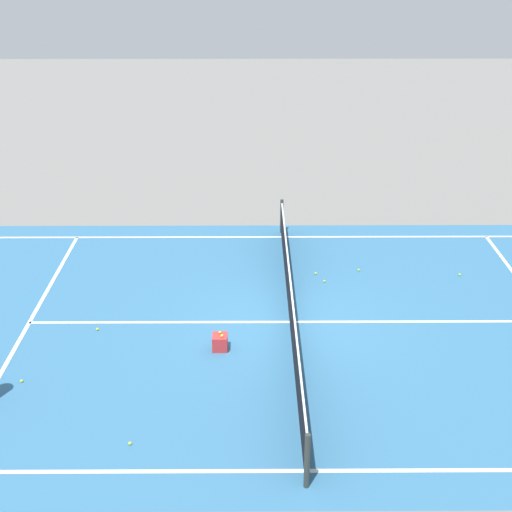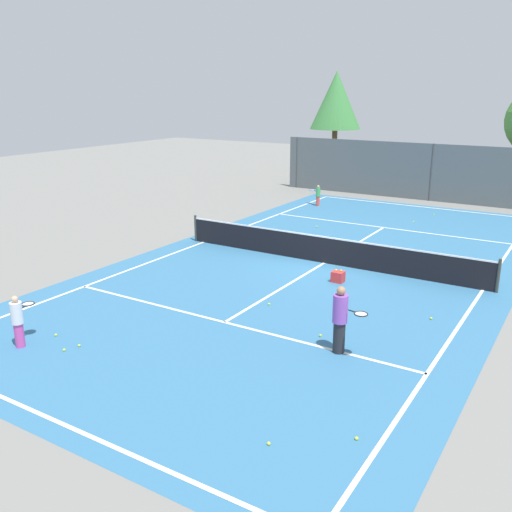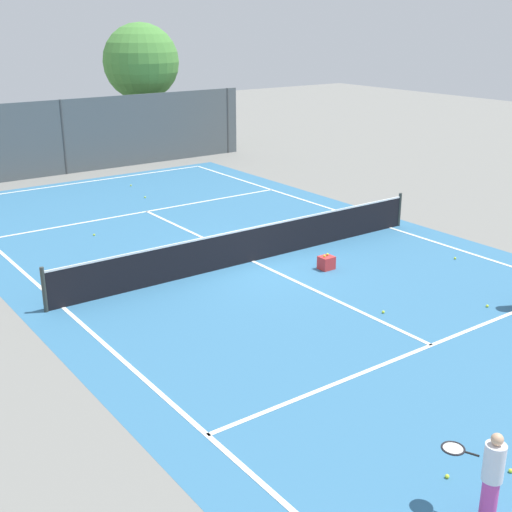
{
  "view_description": "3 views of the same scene",
  "coord_description": "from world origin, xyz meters",
  "px_view_note": "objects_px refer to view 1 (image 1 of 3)",
  "views": [
    {
      "loc": [
        16.19,
        -0.93,
        8.9
      ],
      "look_at": [
        -0.97,
        -0.83,
        1.35
      ],
      "focal_mm": 52.67,
      "sensor_mm": 36.0,
      "label": 1
    },
    {
      "loc": [
        8.15,
        -17.97,
        6.12
      ],
      "look_at": [
        -1.34,
        -2.61,
        0.72
      ],
      "focal_mm": 39.34,
      "sensor_mm": 36.0,
      "label": 2
    },
    {
      "loc": [
        -10.4,
        -14.52,
        6.43
      ],
      "look_at": [
        -0.71,
        -1.15,
        0.63
      ],
      "focal_mm": 47.52,
      "sensor_mm": 36.0,
      "label": 3
    }
  ],
  "objects_px": {
    "tennis_ball_3": "(359,270)",
    "tennis_ball_4": "(97,329)",
    "ball_crate": "(220,342)",
    "tennis_ball_7": "(22,381)",
    "tennis_ball_5": "(324,281)",
    "tennis_ball_8": "(460,275)",
    "tennis_ball_13": "(130,443)",
    "tennis_ball_2": "(316,273)"
  },
  "relations": [
    {
      "from": "tennis_ball_3",
      "to": "tennis_ball_4",
      "type": "height_order",
      "value": "same"
    },
    {
      "from": "ball_crate",
      "to": "tennis_ball_7",
      "type": "xyz_separation_m",
      "value": [
        1.35,
        -4.18,
        -0.15
      ]
    },
    {
      "from": "ball_crate",
      "to": "tennis_ball_5",
      "type": "height_order",
      "value": "ball_crate"
    },
    {
      "from": "tennis_ball_4",
      "to": "tennis_ball_8",
      "type": "height_order",
      "value": "same"
    },
    {
      "from": "tennis_ball_3",
      "to": "tennis_ball_13",
      "type": "height_order",
      "value": "same"
    },
    {
      "from": "tennis_ball_5",
      "to": "tennis_ball_8",
      "type": "relative_size",
      "value": 1.0
    },
    {
      "from": "tennis_ball_4",
      "to": "tennis_ball_13",
      "type": "xyz_separation_m",
      "value": [
        4.36,
        1.43,
        0.0
      ]
    },
    {
      "from": "tennis_ball_2",
      "to": "tennis_ball_8",
      "type": "distance_m",
      "value": 4.0
    },
    {
      "from": "tennis_ball_4",
      "to": "tennis_ball_13",
      "type": "distance_m",
      "value": 4.59
    },
    {
      "from": "tennis_ball_4",
      "to": "tennis_ball_8",
      "type": "distance_m",
      "value": 9.97
    },
    {
      "from": "ball_crate",
      "to": "tennis_ball_4",
      "type": "relative_size",
      "value": 6.45
    },
    {
      "from": "tennis_ball_8",
      "to": "tennis_ball_13",
      "type": "bearing_deg",
      "value": -47.52
    },
    {
      "from": "ball_crate",
      "to": "tennis_ball_8",
      "type": "distance_m",
      "value": 7.6
    },
    {
      "from": "tennis_ball_2",
      "to": "tennis_ball_8",
      "type": "bearing_deg",
      "value": 88.47
    },
    {
      "from": "tennis_ball_7",
      "to": "tennis_ball_13",
      "type": "height_order",
      "value": "same"
    },
    {
      "from": "tennis_ball_2",
      "to": "tennis_ball_3",
      "type": "bearing_deg",
      "value": 100.11
    },
    {
      "from": "tennis_ball_4",
      "to": "ball_crate",
      "type": "bearing_deg",
      "value": 73.47
    },
    {
      "from": "tennis_ball_3",
      "to": "tennis_ball_7",
      "type": "relative_size",
      "value": 1.0
    },
    {
      "from": "tennis_ball_2",
      "to": "tennis_ball_5",
      "type": "height_order",
      "value": "same"
    },
    {
      "from": "tennis_ball_5",
      "to": "tennis_ball_13",
      "type": "bearing_deg",
      "value": -31.41
    },
    {
      "from": "tennis_ball_2",
      "to": "tennis_ball_13",
      "type": "height_order",
      "value": "same"
    },
    {
      "from": "tennis_ball_7",
      "to": "tennis_ball_2",
      "type": "bearing_deg",
      "value": 128.77
    },
    {
      "from": "tennis_ball_4",
      "to": "tennis_ball_5",
      "type": "xyz_separation_m",
      "value": [
        -2.63,
        5.7,
        0.0
      ]
    },
    {
      "from": "ball_crate",
      "to": "tennis_ball_8",
      "type": "bearing_deg",
      "value": 121.0
    },
    {
      "from": "tennis_ball_7",
      "to": "tennis_ball_13",
      "type": "xyz_separation_m",
      "value": [
        2.12,
        2.62,
        0.0
      ]
    },
    {
      "from": "tennis_ball_3",
      "to": "tennis_ball_5",
      "type": "height_order",
      "value": "same"
    },
    {
      "from": "ball_crate",
      "to": "tennis_ball_13",
      "type": "xyz_separation_m",
      "value": [
        3.47,
        -1.55,
        -0.15
      ]
    },
    {
      "from": "tennis_ball_3",
      "to": "ball_crate",
      "type": "bearing_deg",
      "value": -41.47
    },
    {
      "from": "tennis_ball_3",
      "to": "tennis_ball_8",
      "type": "relative_size",
      "value": 1.0
    },
    {
      "from": "ball_crate",
      "to": "tennis_ball_3",
      "type": "distance_m",
      "value": 5.66
    },
    {
      "from": "tennis_ball_3",
      "to": "tennis_ball_13",
      "type": "relative_size",
      "value": 1.0
    },
    {
      "from": "tennis_ball_3",
      "to": "tennis_ball_5",
      "type": "xyz_separation_m",
      "value": [
        0.73,
        -1.03,
        0.0
      ]
    },
    {
      "from": "ball_crate",
      "to": "tennis_ball_3",
      "type": "bearing_deg",
      "value": 138.53
    },
    {
      "from": "ball_crate",
      "to": "tennis_ball_3",
      "type": "relative_size",
      "value": 6.45
    },
    {
      "from": "tennis_ball_7",
      "to": "tennis_ball_8",
      "type": "distance_m",
      "value": 11.92
    },
    {
      "from": "tennis_ball_4",
      "to": "tennis_ball_8",
      "type": "xyz_separation_m",
      "value": [
        -3.03,
        9.5,
        0.0
      ]
    },
    {
      "from": "tennis_ball_8",
      "to": "ball_crate",
      "type": "bearing_deg",
      "value": -59.0
    },
    {
      "from": "tennis_ball_2",
      "to": "tennis_ball_4",
      "type": "height_order",
      "value": "same"
    },
    {
      "from": "tennis_ball_5",
      "to": "tennis_ball_8",
      "type": "bearing_deg",
      "value": 95.99
    },
    {
      "from": "tennis_ball_13",
      "to": "tennis_ball_8",
      "type": "bearing_deg",
      "value": 132.48
    },
    {
      "from": "ball_crate",
      "to": "tennis_ball_8",
      "type": "relative_size",
      "value": 6.45
    },
    {
      "from": "tennis_ball_2",
      "to": "tennis_ball_3",
      "type": "relative_size",
      "value": 1.0
    }
  ]
}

